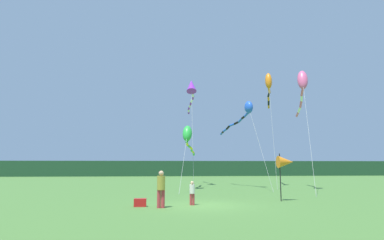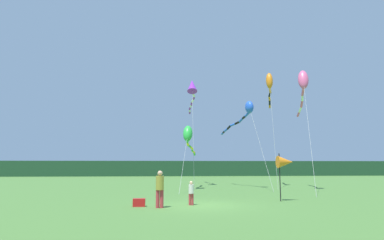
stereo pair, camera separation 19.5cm
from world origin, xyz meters
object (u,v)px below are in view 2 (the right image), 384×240
Objects in this scene: person_child at (191,192)px; kite_rainbow at (303,85)px; kite_blue at (245,112)px; kite_green at (188,136)px; kite_orange at (269,85)px; person_adult at (160,187)px; banner_flag_pole at (285,162)px; cooler_box at (139,203)px; kite_purple at (192,89)px.

kite_rainbow is at bearing 40.68° from person_child.
kite_blue is 1.10× the size of kite_green.
kite_green is (-8.16, -2.50, -5.34)m from kite_orange.
kite_blue reaches higher than person_adult.
person_adult is 0.65× the size of banner_flag_pole.
kite_rainbow is at bearing -75.41° from kite_orange.
kite_orange is (11.42, 13.74, 9.63)m from cooler_box.
person_child is at bearing -123.39° from kite_orange.
kite_purple reaches higher than kite_blue.
kite_orange is 10.07m from kite_green.
kite_orange is 1.11× the size of kite_rainbow.
kite_purple is at bearing 80.61° from kite_green.
kite_rainbow reaches higher than banner_flag_pole.
kite_orange reaches higher than kite_rainbow.
cooler_box is 20.30m from kite_orange.
person_child is 15.50m from kite_rainbow.
banner_flag_pole is at bearing 18.00° from person_adult.
kite_purple is (2.92, 15.91, 8.66)m from person_adult.
person_adult is at bearing -30.71° from cooler_box.
kite_blue reaches higher than person_child.
person_adult is at bearing -125.97° from kite_orange.
banner_flag_pole is 0.24× the size of kite_orange.
banner_flag_pole is at bearing -105.45° from kite_orange.
kite_rainbow is (12.65, 8.99, 8.47)m from cooler_box.
kite_purple is at bearing 144.09° from kite_rainbow.
kite_green is at bearing -162.94° from kite_orange.
person_adult is 1.45× the size of person_child.
kite_green reaches higher than cooler_box.
kite_rainbow reaches higher than person_child.
kite_orange is at bearing -11.82° from kite_purple.
kite_rainbow is (10.07, 8.65, 8.00)m from person_child.
kite_blue reaches higher than banner_flag_pole.
kite_purple is at bearing 168.18° from kite_orange.
kite_green is 0.84× the size of kite_purple.
banner_flag_pole is at bearing -73.01° from kite_purple.
kite_rainbow is at bearing -35.62° from kite_blue.
banner_flag_pole is 0.27× the size of kite_rainbow.
kite_orange is at bearing 74.55° from banner_flag_pole.
person_adult is 16.93m from kite_rainbow.
kite_green is 0.90× the size of kite_rainbow.
person_child is at bearing -139.32° from kite_rainbow.
kite_blue is at bearing 63.37° from person_child.
person_adult is at bearing -162.00° from banner_flag_pole.
kite_rainbow is at bearing -13.44° from kite_green.
person_adult reaches higher than person_child.
person_adult is 1.86m from person_child.
banner_flag_pole is (8.09, 1.70, 1.98)m from cooler_box.
cooler_box is 0.22× the size of banner_flag_pole.
kite_green is (3.26, 11.24, 4.29)m from cooler_box.
person_child is 0.13× the size of kite_green.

